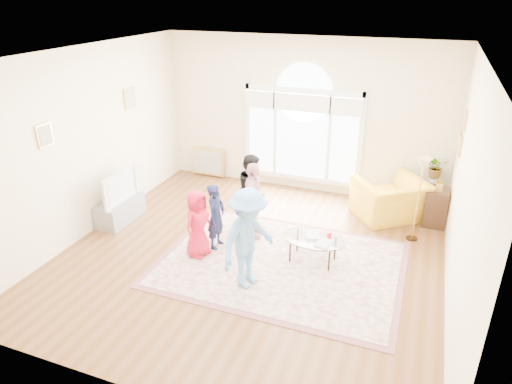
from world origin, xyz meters
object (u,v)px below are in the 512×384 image
at_px(area_rug, 281,263).
at_px(armchair, 390,199).
at_px(television, 117,186).
at_px(tv_console, 120,210).
at_px(coffee_table, 313,240).

height_order(area_rug, armchair, armchair).
bearing_deg(television, tv_console, 180.00).
bearing_deg(area_rug, television, 173.89).
relative_size(area_rug, coffee_table, 3.49).
bearing_deg(area_rug, tv_console, 173.91).
distance_m(coffee_table, armchair, 2.21).
xyz_separation_m(area_rug, tv_console, (-3.29, 0.35, 0.20)).
bearing_deg(television, coffee_table, -1.38).
height_order(area_rug, television, television).
bearing_deg(area_rug, armchair, 57.73).
bearing_deg(armchair, television, -15.69).
distance_m(area_rug, armchair, 2.69).
distance_m(tv_console, television, 0.51).
height_order(tv_console, armchair, armchair).
distance_m(area_rug, coffee_table, 0.65).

